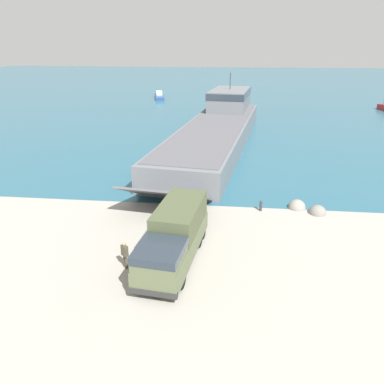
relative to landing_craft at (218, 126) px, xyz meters
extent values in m
plane|color=#9E998E|center=(-1.74, -26.69, -1.98)|extent=(240.00, 240.00, 0.00)
cube|color=#285B70|center=(-1.74, 68.51, -1.98)|extent=(240.00, 180.00, 0.01)
cube|color=slate|center=(-0.36, -2.69, -0.71)|extent=(12.19, 36.47, 2.54)
cube|color=#56565B|center=(-0.36, -2.69, 0.60)|extent=(11.40, 34.98, 0.08)
cube|color=slate|center=(1.27, 9.59, 2.07)|extent=(6.57, 10.63, 3.03)
cube|color=#28333D|center=(1.27, 9.59, 2.98)|extent=(6.73, 10.75, 0.91)
cylinder|color=#3F3F42|center=(1.27, 9.59, 4.79)|extent=(0.16, 0.16, 2.40)
cube|color=#56565B|center=(-3.01, -22.77, -0.59)|extent=(7.01, 5.59, 2.43)
cube|color=#566042|center=(-1.31, -29.78, -1.02)|extent=(3.43, 8.35, 1.12)
cube|color=#566042|center=(-1.63, -32.44, 0.00)|extent=(2.65, 3.02, 0.92)
cube|color=#28333D|center=(-1.63, -32.44, 0.23)|extent=(2.73, 3.05, 0.46)
cube|color=#495236|center=(-1.15, -28.41, 0.32)|extent=(2.98, 5.40, 1.56)
cube|color=#2D2D2D|center=(-1.78, -33.73, -1.43)|extent=(2.55, 0.54, 0.32)
cylinder|color=black|center=(-0.59, -32.40, -1.36)|extent=(0.53, 1.29, 1.25)
cylinder|color=black|center=(-2.63, -32.15, -1.36)|extent=(0.53, 1.29, 1.25)
cylinder|color=black|center=(-0.06, -27.95, -1.36)|extent=(0.53, 1.29, 1.25)
cylinder|color=black|center=(-2.10, -27.71, -1.36)|extent=(0.53, 1.29, 1.25)
cylinder|color=black|center=(0.07, -26.86, -1.36)|extent=(0.53, 1.29, 1.25)
cylinder|color=black|center=(-1.97, -26.61, -1.36)|extent=(0.53, 1.29, 1.25)
cylinder|color=#4C4738|center=(-3.93, -30.94, -1.58)|extent=(0.14, 0.14, 0.81)
cylinder|color=#4C4738|center=(-4.07, -30.82, -1.58)|extent=(0.14, 0.14, 0.81)
cube|color=#4C4738|center=(-4.00, -30.88, -0.85)|extent=(0.49, 0.47, 0.64)
sphere|color=tan|center=(-4.00, -30.88, -0.42)|extent=(0.22, 0.22, 0.22)
cube|color=navy|center=(-0.69, 35.88, -1.68)|extent=(6.78, 2.66, 0.61)
cube|color=silver|center=(-0.19, 35.90, -1.04)|extent=(2.08, 1.75, 0.67)
cube|color=navy|center=(-15.39, 39.09, -1.61)|extent=(3.82, 9.02, 0.74)
cube|color=silver|center=(-15.53, 39.74, -0.84)|extent=(1.90, 2.88, 0.81)
cylinder|color=#333338|center=(4.28, -22.00, -1.65)|extent=(0.21, 0.21, 0.67)
sphere|color=#333338|center=(4.28, -22.00, -1.25)|extent=(0.24, 0.24, 0.24)
sphere|color=gray|center=(7.15, -21.21, -1.98)|extent=(1.39, 1.39, 1.39)
sphere|color=gray|center=(8.57, -22.05, -1.98)|extent=(1.33, 1.33, 1.33)
camera|label=1|loc=(1.83, -48.89, 10.19)|focal=35.00mm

